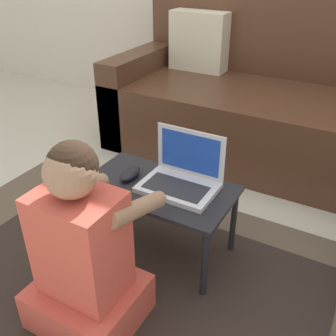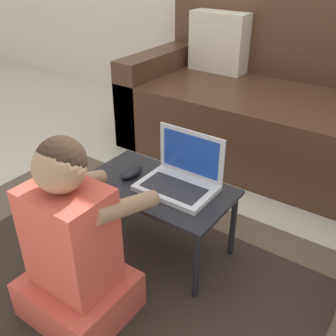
{
  "view_description": "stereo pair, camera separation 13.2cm",
  "coord_description": "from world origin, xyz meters",
  "px_view_note": "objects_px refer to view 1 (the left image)",
  "views": [
    {
      "loc": [
        0.63,
        -1.06,
        1.14
      ],
      "look_at": [
        -0.01,
        0.09,
        0.38
      ],
      "focal_mm": 42.0,
      "sensor_mm": 36.0,
      "label": 1
    },
    {
      "loc": [
        0.74,
        -0.99,
        1.14
      ],
      "look_at": [
        -0.01,
        0.09,
        0.38
      ],
      "focal_mm": 42.0,
      "sensor_mm": 36.0,
      "label": 2
    }
  ],
  "objects_px": {
    "laptop": "(181,179)",
    "computer_mouse": "(130,174)",
    "person_seated": "(84,255)",
    "couch": "(254,103)",
    "laptop_desk": "(159,194)"
  },
  "relations": [
    {
      "from": "laptop",
      "to": "computer_mouse",
      "type": "bearing_deg",
      "value": -169.54
    },
    {
      "from": "computer_mouse",
      "to": "person_seated",
      "type": "distance_m",
      "value": 0.43
    },
    {
      "from": "laptop",
      "to": "computer_mouse",
      "type": "distance_m",
      "value": 0.21
    },
    {
      "from": "laptop",
      "to": "computer_mouse",
      "type": "height_order",
      "value": "laptop"
    },
    {
      "from": "person_seated",
      "to": "couch",
      "type": "bearing_deg",
      "value": 88.51
    },
    {
      "from": "laptop_desk",
      "to": "couch",
      "type": "bearing_deg",
      "value": 89.4
    },
    {
      "from": "computer_mouse",
      "to": "person_seated",
      "type": "bearing_deg",
      "value": -75.92
    },
    {
      "from": "couch",
      "to": "computer_mouse",
      "type": "height_order",
      "value": "couch"
    },
    {
      "from": "couch",
      "to": "laptop",
      "type": "distance_m",
      "value": 1.07
    },
    {
      "from": "couch",
      "to": "computer_mouse",
      "type": "xyz_separation_m",
      "value": [
        -0.14,
        -1.11,
        0.04
      ]
    },
    {
      "from": "laptop",
      "to": "person_seated",
      "type": "relative_size",
      "value": 0.42
    },
    {
      "from": "laptop_desk",
      "to": "laptop",
      "type": "relative_size",
      "value": 2.04
    },
    {
      "from": "couch",
      "to": "laptop_desk",
      "type": "height_order",
      "value": "couch"
    },
    {
      "from": "couch",
      "to": "laptop",
      "type": "bearing_deg",
      "value": -86.53
    },
    {
      "from": "couch",
      "to": "person_seated",
      "type": "bearing_deg",
      "value": -91.49
    }
  ]
}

